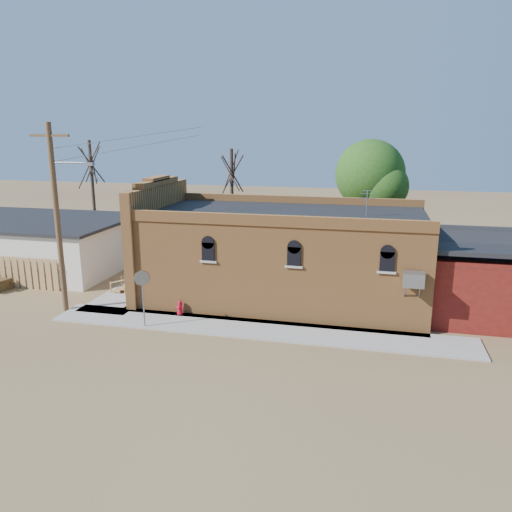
% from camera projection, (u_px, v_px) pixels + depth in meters
% --- Properties ---
extents(ground, '(120.00, 120.00, 0.00)m').
position_uv_depth(ground, '(217.00, 334.00, 21.68)').
color(ground, brown).
rests_on(ground, ground).
extents(sidewalk_south, '(19.00, 2.20, 0.08)m').
position_uv_depth(sidewalk_south, '(256.00, 329.00, 22.18)').
color(sidewalk_south, '#9E9991').
rests_on(sidewalk_south, ground).
extents(sidewalk_west, '(2.60, 10.00, 0.08)m').
position_uv_depth(sidewalk_west, '(144.00, 284.00, 28.73)').
color(sidewalk_west, '#9E9991').
rests_on(sidewalk_west, ground).
extents(brick_bar, '(16.40, 7.97, 6.30)m').
position_uv_depth(brick_bar, '(278.00, 255.00, 25.94)').
color(brick_bar, '#BE753A').
rests_on(brick_bar, ground).
extents(red_shed, '(5.40, 6.40, 4.30)m').
position_uv_depth(red_shed, '(482.00, 268.00, 23.77)').
color(red_shed, '#5A130F').
rests_on(red_shed, ground).
extents(wood_fence, '(5.20, 0.10, 1.80)m').
position_uv_depth(wood_fence, '(19.00, 273.00, 27.89)').
color(wood_fence, '#A7744B').
rests_on(wood_fence, ground).
extents(utility_pole, '(3.12, 0.26, 9.00)m').
position_uv_depth(utility_pole, '(58.00, 215.00, 23.47)').
color(utility_pole, '#513720').
rests_on(utility_pole, ground).
extents(tree_bare_near, '(2.80, 2.80, 7.65)m').
position_uv_depth(tree_bare_near, '(232.00, 172.00, 33.18)').
color(tree_bare_near, '#463228').
rests_on(tree_bare_near, ground).
extents(tree_bare_far, '(2.80, 2.80, 8.16)m').
position_uv_depth(tree_bare_far, '(91.00, 163.00, 36.47)').
color(tree_bare_far, '#463228').
rests_on(tree_bare_far, ground).
extents(tree_leafy, '(4.40, 4.40, 8.15)m').
position_uv_depth(tree_leafy, '(370.00, 175.00, 31.66)').
color(tree_leafy, '#463228').
rests_on(tree_leafy, ground).
extents(fire_hydrant, '(0.39, 0.38, 0.68)m').
position_uv_depth(fire_hydrant, '(180.00, 307.00, 23.81)').
color(fire_hydrant, red).
rests_on(fire_hydrant, sidewalk_south).
extents(stop_sign, '(0.62, 0.44, 2.60)m').
position_uv_depth(stop_sign, '(142.00, 283.00, 21.93)').
color(stop_sign, gray).
rests_on(stop_sign, sidewalk_south).
extents(trash_barrel, '(0.63, 0.63, 0.74)m').
position_uv_depth(trash_barrel, '(159.00, 279.00, 28.28)').
color(trash_barrel, navy).
rests_on(trash_barrel, sidewalk_west).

